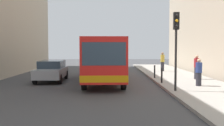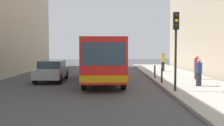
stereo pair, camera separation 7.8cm
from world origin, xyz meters
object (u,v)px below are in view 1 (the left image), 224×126
at_px(pedestrian_mid_sidewalk, 197,67).
at_px(bus, 103,57).
at_px(car_beside_bus, 52,70).
at_px(bollard_near, 162,75).
at_px(pedestrian_near_signal, 199,72).
at_px(bollard_mid, 155,72).
at_px(pedestrian_far_sidewalk, 162,62).
at_px(traffic_light, 176,36).

bearing_deg(pedestrian_mid_sidewalk, bus, 129.25).
distance_m(bus, car_beside_bus, 3.83).
height_order(bollard_near, pedestrian_near_signal, pedestrian_near_signal).
relative_size(bus, car_beside_bus, 2.50).
xyz_separation_m(bollard_mid, pedestrian_far_sidewalk, (1.71, 5.79, 0.44)).
relative_size(bollard_near, pedestrian_near_signal, 0.59).
height_order(pedestrian_mid_sidewalk, pedestrian_far_sidewalk, pedestrian_far_sidewalk).
xyz_separation_m(traffic_light, bollard_mid, (-0.10, 6.00, -2.38)).
xyz_separation_m(pedestrian_mid_sidewalk, pedestrian_far_sidewalk, (-1.18, 6.54, 0.05)).
relative_size(pedestrian_near_signal, pedestrian_far_sidewalk, 0.89).
relative_size(car_beside_bus, bollard_near, 4.66).
height_order(traffic_light, pedestrian_near_signal, traffic_light).
relative_size(car_beside_bus, bollard_mid, 4.66).
height_order(traffic_light, bollard_mid, traffic_light).
bearing_deg(bus, car_beside_bus, -1.27).
xyz_separation_m(bollard_near, pedestrian_mid_sidewalk, (2.89, 2.01, 0.39)).
distance_m(bus, pedestrian_far_sidewalk, 8.50).
bearing_deg(car_beside_bus, bus, 179.31).
bearing_deg(bollard_mid, car_beside_bus, -174.98).
relative_size(car_beside_bus, traffic_light, 1.08).
bearing_deg(pedestrian_mid_sidewalk, bollard_near, 165.02).
relative_size(bus, bollard_near, 11.67).
bearing_deg(traffic_light, bus, 126.07).
bearing_deg(pedestrian_near_signal, traffic_light, 22.24).
relative_size(pedestrian_near_signal, pedestrian_mid_sidewalk, 0.93).
xyz_separation_m(bus, pedestrian_mid_sidewalk, (6.69, -0.11, -0.71)).
bearing_deg(pedestrian_mid_sidewalk, bollard_mid, 115.61).
xyz_separation_m(car_beside_bus, pedestrian_far_sidewalk, (9.23, 6.45, 0.28)).
height_order(pedestrian_near_signal, pedestrian_mid_sidewalk, pedestrian_mid_sidewalk).
relative_size(bus, bollard_mid, 11.67).
bearing_deg(car_beside_bus, pedestrian_far_sidewalk, -146.02).
relative_size(bollard_mid, pedestrian_mid_sidewalk, 0.55).
xyz_separation_m(bus, bollard_near, (3.80, -2.12, -1.10)).
distance_m(traffic_light, bollard_near, 4.02).
height_order(bollard_near, pedestrian_far_sidewalk, pedestrian_far_sidewalk).
bearing_deg(traffic_light, pedestrian_mid_sidewalk, 62.03).
distance_m(car_beside_bus, pedestrian_near_signal, 10.07).
bearing_deg(pedestrian_mid_sidewalk, traffic_light, -167.78).
relative_size(bus, pedestrian_mid_sidewalk, 6.39).
xyz_separation_m(pedestrian_near_signal, pedestrian_mid_sidewalk, (0.97, 3.43, 0.07)).
bearing_deg(bollard_mid, bollard_near, -90.00).
height_order(bus, pedestrian_near_signal, bus).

